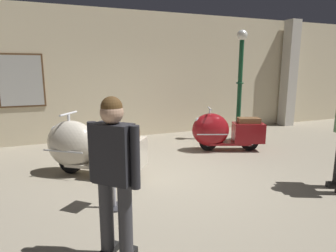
# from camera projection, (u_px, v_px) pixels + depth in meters

# --- Properties ---
(ground_plane) EXTENTS (60.00, 60.00, 0.00)m
(ground_plane) POSITION_uv_depth(u_px,v_px,m) (181.00, 179.00, 4.84)
(ground_plane) COLOR gray
(showroom_back_wall) EXTENTS (18.00, 0.63, 3.28)m
(showroom_back_wall) POSITION_uv_depth(u_px,v_px,m) (135.00, 75.00, 7.72)
(showroom_back_wall) COLOR beige
(showroom_back_wall) RESTS_ON ground
(scooter_0) EXTENTS (1.73, 1.45, 1.08)m
(scooter_0) POSITION_uv_depth(u_px,v_px,m) (87.00, 147.00, 4.97)
(scooter_0) COLOR black
(scooter_0) RESTS_ON ground
(scooter_1) EXTENTS (1.65, 0.99, 0.97)m
(scooter_1) POSITION_uv_depth(u_px,v_px,m) (222.00, 131.00, 6.46)
(scooter_1) COLOR black
(scooter_1) RESTS_ON ground
(lamppost) EXTENTS (0.28, 0.28, 2.74)m
(lamppost) POSITION_uv_depth(u_px,v_px,m) (240.00, 85.00, 7.27)
(lamppost) COLOR #144728
(lamppost) RESTS_ON ground
(visitor_0) EXTENTS (0.42, 0.41, 1.59)m
(visitor_0) POSITION_uv_depth(u_px,v_px,m) (114.00, 169.00, 2.66)
(visitor_0) COLOR black
(visitor_0) RESTS_ON ground
(info_stanchion) EXTENTS (0.38, 0.38, 0.99)m
(info_stanchion) POSITION_uv_depth(u_px,v_px,m) (114.00, 179.00, 3.78)
(info_stanchion) COLOR #333338
(info_stanchion) RESTS_ON ground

